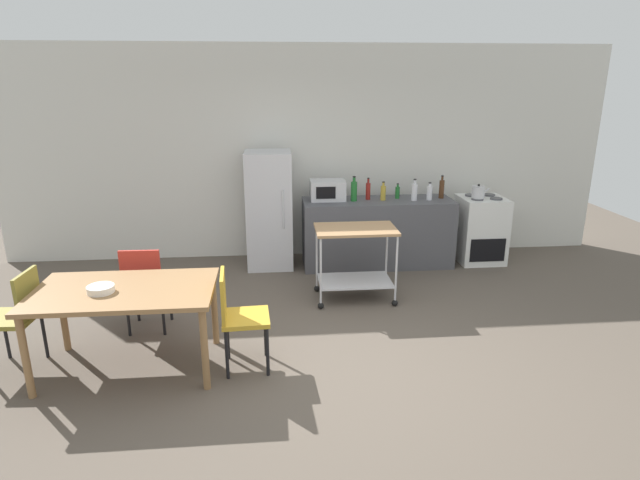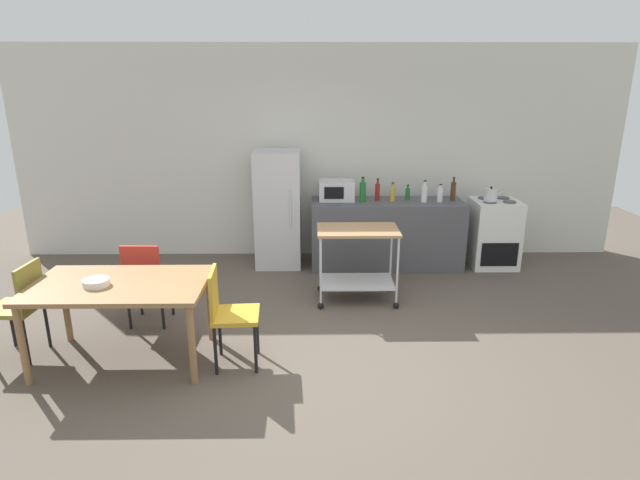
% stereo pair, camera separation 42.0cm
% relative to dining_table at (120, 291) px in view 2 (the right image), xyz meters
% --- Properties ---
extents(ground_plane, '(12.00, 12.00, 0.00)m').
position_rel_dining_table_xyz_m(ground_plane, '(1.77, -0.13, -0.67)').
color(ground_plane, brown).
extents(back_wall, '(8.40, 0.12, 2.90)m').
position_rel_dining_table_xyz_m(back_wall, '(1.77, 3.07, 0.78)').
color(back_wall, silver).
rests_on(back_wall, ground_plane).
extents(kitchen_counter, '(2.00, 0.64, 0.90)m').
position_rel_dining_table_xyz_m(kitchen_counter, '(2.67, 2.47, -0.22)').
color(kitchen_counter, '#4C4C51').
rests_on(kitchen_counter, ground_plane).
extents(dining_table, '(1.50, 0.90, 0.75)m').
position_rel_dining_table_xyz_m(dining_table, '(0.00, 0.00, 0.00)').
color(dining_table, olive).
rests_on(dining_table, ground_plane).
extents(chair_olive, '(0.42, 0.42, 0.89)m').
position_rel_dining_table_xyz_m(chair_olive, '(-0.94, 0.09, -0.15)').
color(chair_olive, olive).
rests_on(chair_olive, ground_plane).
extents(chair_mustard, '(0.42, 0.42, 0.89)m').
position_rel_dining_table_xyz_m(chair_mustard, '(0.94, -0.08, -0.15)').
color(chair_mustard, gold).
rests_on(chair_mustard, ground_plane).
extents(chair_red, '(0.41, 0.41, 0.89)m').
position_rel_dining_table_xyz_m(chair_red, '(-0.01, 0.72, -0.15)').
color(chair_red, '#B72D23').
rests_on(chair_red, ground_plane).
extents(stove_oven, '(0.60, 0.61, 0.92)m').
position_rel_dining_table_xyz_m(stove_oven, '(4.12, 2.49, -0.22)').
color(stove_oven, white).
rests_on(stove_oven, ground_plane).
extents(refrigerator, '(0.60, 0.63, 1.55)m').
position_rel_dining_table_xyz_m(refrigerator, '(1.22, 2.57, 0.10)').
color(refrigerator, silver).
rests_on(refrigerator, ground_plane).
extents(kitchen_cart, '(0.91, 0.57, 0.85)m').
position_rel_dining_table_xyz_m(kitchen_cart, '(2.18, 1.33, -0.10)').
color(kitchen_cart, '#A37A51').
rests_on(kitchen_cart, ground_plane).
extents(microwave, '(0.46, 0.35, 0.26)m').
position_rel_dining_table_xyz_m(microwave, '(2.00, 2.56, 0.36)').
color(microwave, silver).
rests_on(microwave, kitchen_counter).
extents(bottle_sesame_oil, '(0.08, 0.08, 0.33)m').
position_rel_dining_table_xyz_m(bottle_sesame_oil, '(2.33, 2.46, 0.37)').
color(bottle_sesame_oil, '#1E6628').
rests_on(bottle_sesame_oil, kitchen_counter).
extents(bottle_olive_oil, '(0.06, 0.06, 0.29)m').
position_rel_dining_table_xyz_m(bottle_olive_oil, '(2.54, 2.53, 0.35)').
color(bottle_olive_oil, maroon).
rests_on(bottle_olive_oil, kitchen_counter).
extents(bottle_hot_sauce, '(0.07, 0.07, 0.25)m').
position_rel_dining_table_xyz_m(bottle_hot_sauce, '(2.73, 2.47, 0.33)').
color(bottle_hot_sauce, gold).
rests_on(bottle_hot_sauce, kitchen_counter).
extents(bottle_sparkling_water, '(0.06, 0.06, 0.20)m').
position_rel_dining_table_xyz_m(bottle_sparkling_water, '(2.94, 2.56, 0.31)').
color(bottle_sparkling_water, '#1E6628').
rests_on(bottle_sparkling_water, kitchen_counter).
extents(bottle_soda, '(0.08, 0.08, 0.29)m').
position_rel_dining_table_xyz_m(bottle_soda, '(3.13, 2.42, 0.35)').
color(bottle_soda, silver).
rests_on(bottle_soda, kitchen_counter).
extents(bottle_vinegar, '(0.07, 0.07, 0.24)m').
position_rel_dining_table_xyz_m(bottle_vinegar, '(3.34, 2.43, 0.33)').
color(bottle_vinegar, silver).
rests_on(bottle_vinegar, kitchen_counter).
extents(bottle_wine, '(0.07, 0.07, 0.31)m').
position_rel_dining_table_xyz_m(bottle_wine, '(3.54, 2.52, 0.36)').
color(bottle_wine, '#4C2D19').
rests_on(bottle_wine, kitchen_counter).
extents(fruit_bowl, '(0.22, 0.22, 0.06)m').
position_rel_dining_table_xyz_m(fruit_bowl, '(-0.17, -0.07, 0.11)').
color(fruit_bowl, white).
rests_on(fruit_bowl, dining_table).
extents(kettle, '(0.24, 0.17, 0.19)m').
position_rel_dining_table_xyz_m(kettle, '(4.00, 2.39, 0.33)').
color(kettle, silver).
rests_on(kettle, stove_oven).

